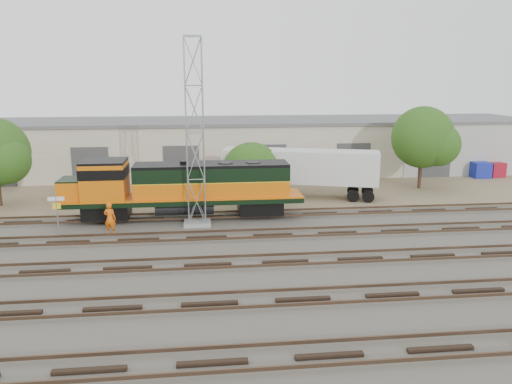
{
  "coord_description": "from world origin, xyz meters",
  "views": [
    {
      "loc": [
        -4.2,
        -27.04,
        9.39
      ],
      "look_at": [
        -0.75,
        4.0,
        2.2
      ],
      "focal_mm": 35.0,
      "sensor_mm": 36.0,
      "label": 1
    }
  ],
  "objects": [
    {
      "name": "ground",
      "position": [
        0.0,
        0.0,
        0.0
      ],
      "size": [
        140.0,
        140.0,
        0.0
      ],
      "primitive_type": "plane",
      "color": "#47423A",
      "rests_on": "ground"
    },
    {
      "name": "dumpster_red",
      "position": [
        23.99,
        17.51,
        0.7
      ],
      "size": [
        1.7,
        1.62,
        1.4
      ],
      "primitive_type": "cube",
      "rotation": [
        0.0,
        0.0,
        0.16
      ],
      "color": "maroon",
      "rests_on": "ground"
    },
    {
      "name": "tree_mid",
      "position": [
        -0.03,
        11.45,
        1.96
      ],
      "size": [
        4.96,
        4.72,
        4.72
      ],
      "color": "#382619",
      "rests_on": "ground"
    },
    {
      "name": "worker",
      "position": [
        -9.83,
        2.98,
        1.01
      ],
      "size": [
        0.83,
        0.64,
        2.01
      ],
      "primitive_type": "imported",
      "rotation": [
        0.0,
        0.0,
        2.9
      ],
      "color": "#E65E0C",
      "rests_on": "ground"
    },
    {
      "name": "semi_trailer",
      "position": [
        3.87,
        11.38,
        2.38
      ],
      "size": [
        12.47,
        5.89,
        3.78
      ],
      "rotation": [
        0.0,
        0.0,
        -0.29
      ],
      "color": "silver",
      "rests_on": "ground"
    },
    {
      "name": "dumpster_blue",
      "position": [
        22.37,
        17.29,
        0.75
      ],
      "size": [
        1.63,
        1.53,
        1.5
      ],
      "primitive_type": "cube",
      "rotation": [
        0.0,
        0.0,
        -0.02
      ],
      "color": "#16239B",
      "rests_on": "ground"
    },
    {
      "name": "tree_east",
      "position": [
        14.77,
        13.12,
        4.31
      ],
      "size": [
        5.49,
        5.23,
        7.06
      ],
      "color": "#382619",
      "rests_on": "ground"
    },
    {
      "name": "locomotive",
      "position": [
        -5.68,
        6.0,
        2.22
      ],
      "size": [
        15.99,
        2.8,
        3.84
      ],
      "color": "black",
      "rests_on": "tracks"
    },
    {
      "name": "sign_post",
      "position": [
        -12.98,
        3.29,
        1.69
      ],
      "size": [
        0.99,
        0.08,
        2.41
      ],
      "color": "gray",
      "rests_on": "ground"
    },
    {
      "name": "signal_tower",
      "position": [
        -4.56,
        4.57,
        5.76
      ],
      "size": [
        1.74,
        1.74,
        11.82
      ],
      "rotation": [
        0.0,
        0.0,
        0.02
      ],
      "color": "gray",
      "rests_on": "ground"
    },
    {
      "name": "dirt_strip",
      "position": [
        0.0,
        15.0,
        0.01
      ],
      "size": [
        80.0,
        16.0,
        0.02
      ],
      "primitive_type": "cube",
      "color": "#726047",
      "rests_on": "ground"
    },
    {
      "name": "tracks",
      "position": [
        0.0,
        -3.0,
        0.08
      ],
      "size": [
        80.0,
        20.4,
        0.28
      ],
      "color": "black",
      "rests_on": "ground"
    },
    {
      "name": "warehouse",
      "position": [
        0.04,
        22.98,
        2.65
      ],
      "size": [
        58.4,
        10.4,
        5.3
      ],
      "color": "beige",
      "rests_on": "ground"
    }
  ]
}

